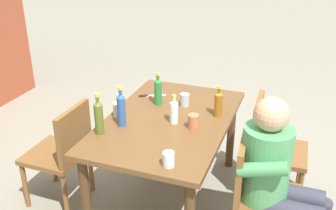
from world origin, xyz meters
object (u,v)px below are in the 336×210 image
chair_near_left (257,191)px  cup_white (118,110)px  cup_steel (185,100)px  chair_near_right (270,144)px  bottle_amber (218,103)px  bottle_clear (174,111)px  cup_terracotta (193,121)px  bottle_green (158,91)px  dining_table (168,130)px  person_in_white_shirt (277,173)px  bottle_blue (121,109)px  chair_far_left (63,150)px  table_knife (150,96)px  bottle_olive (99,116)px  cup_glass (169,159)px

chair_near_left → cup_white: 1.21m
cup_steel → chair_near_right: bearing=-86.3°
bottle_amber → bottle_clear: 0.37m
cup_terracotta → bottle_green: bearing=52.7°
chair_near_right → cup_steel: chair_near_right is taller
bottle_green → cup_white: 0.39m
chair_near_left → bottle_green: bearing=58.9°
cup_steel → dining_table: bearing=170.8°
person_in_white_shirt → bottle_blue: 1.19m
person_in_white_shirt → bottle_green: person_in_white_shirt is taller
chair_far_left → cup_white: 0.55m
chair_near_right → cup_terracotta: size_ratio=8.03×
table_knife → cup_white: bearing=169.8°
person_in_white_shirt → cup_steel: size_ratio=11.26×
bottle_blue → cup_white: 0.17m
chair_near_left → chair_far_left: 1.53m
chair_near_left → bottle_amber: size_ratio=3.43×
bottle_olive → cup_white: size_ratio=2.72×
bottle_amber → cup_glass: 0.81m
chair_near_left → person_in_white_shirt: (0.01, -0.11, 0.17)m
dining_table → cup_steel: size_ratio=13.91×
chair_near_left → chair_near_right: 0.66m
chair_near_left → chair_far_left: size_ratio=1.00×
chair_far_left → cup_steel: bearing=-53.1°
bottle_olive → cup_white: (0.29, -0.01, -0.08)m
bottle_olive → table_knife: bottle_olive is taller
bottle_olive → cup_steel: bottle_olive is taller
bottle_green → bottle_amber: (-0.04, -0.52, -0.01)m
chair_far_left → chair_near_left: bearing=-90.2°
bottle_green → bottle_blue: size_ratio=0.89×
dining_table → chair_far_left: bearing=113.3°
dining_table → cup_terracotta: (-0.07, -0.23, 0.15)m
bottle_clear → cup_terracotta: (-0.03, -0.16, -0.04)m
chair_near_left → bottle_clear: 0.84m
bottle_green → cup_steel: bearing=-77.7°
bottle_clear → cup_steel: (0.32, 0.02, -0.05)m
bottle_clear → table_knife: 0.55m
cup_white → cup_steel: (0.37, -0.43, -0.01)m
bottle_blue → bottle_amber: bearing=-57.6°
cup_glass → cup_white: bearing=49.7°
bottle_olive → cup_terracotta: bottle_olive is taller
bottle_olive → bottle_blue: bottle_blue is taller
cup_white → cup_steel: cup_white is taller
person_in_white_shirt → cup_terracotta: bearing=68.5°
bottle_blue → cup_white: (0.12, 0.09, -0.08)m
bottle_green → cup_terracotta: (-0.30, -0.40, -0.07)m
bottle_blue → cup_terracotta: 0.54m
chair_near_right → bottle_amber: 0.57m
chair_near_left → bottle_clear: bearing=67.2°
person_in_white_shirt → chair_near_left: bearing=93.4°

